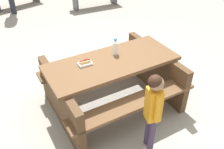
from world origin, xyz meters
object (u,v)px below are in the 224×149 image
object	(u,v)px
picnic_table	(112,79)
child_in_coat	(153,105)
hotdog_tray	(85,63)
soda_bottle	(115,47)

from	to	relation	value
picnic_table	child_in_coat	world-z (taller)	child_in_coat
picnic_table	hotdog_tray	world-z (taller)	hotdog_tray
picnic_table	child_in_coat	distance (m)	0.96
soda_bottle	child_in_coat	bearing A→B (deg)	90.02
hotdog_tray	picnic_table	bearing A→B (deg)	172.74
picnic_table	hotdog_tray	size ratio (longest dim) A/B	10.43
picnic_table	soda_bottle	world-z (taller)	soda_bottle
soda_bottle	child_in_coat	distance (m)	1.10
picnic_table	soda_bottle	bearing A→B (deg)	-125.48
soda_bottle	child_in_coat	xyz separation A→B (m)	(-0.00, 1.08, -0.16)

